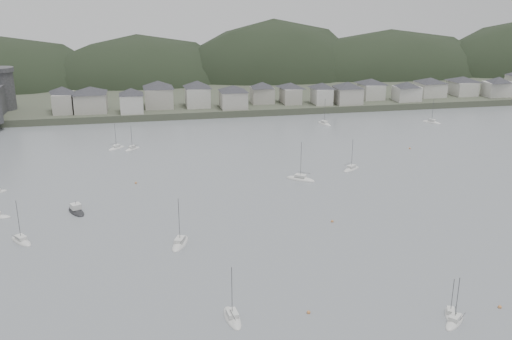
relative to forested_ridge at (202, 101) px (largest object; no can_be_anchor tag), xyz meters
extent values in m
plane|color=slate|center=(-4.83, -269.40, 11.28)|extent=(900.00, 900.00, 0.00)
cube|color=#383D2D|center=(-4.83, 25.60, 12.78)|extent=(900.00, 250.00, 3.00)
ellipsoid|color=black|center=(-115.70, 2.54, 1.14)|extent=(138.98, 92.48, 81.13)
ellipsoid|color=black|center=(-37.13, 3.46, 1.32)|extent=(132.08, 90.41, 79.74)
ellipsoid|color=black|center=(45.82, 3.53, -1.39)|extent=(133.88, 88.37, 101.41)
ellipsoid|color=black|center=(121.12, -1.49, 0.97)|extent=(165.81, 81.78, 82.55)
cylinder|color=#2E2E31|center=(-96.83, -75.40, 22.78)|extent=(10.00, 10.00, 17.00)
cube|color=#A29E94|center=(-69.83, -87.44, 18.58)|extent=(8.34, 12.91, 8.59)
pyramid|color=#26272B|center=(-69.83, -87.44, 24.37)|extent=(15.78, 15.78, 3.01)
cube|color=#A29E94|center=(-58.15, -88.08, 18.46)|extent=(13.68, 13.35, 8.36)
pyramid|color=#26272B|center=(-58.15, -88.08, 24.11)|extent=(20.07, 20.07, 2.93)
cube|color=#B4B1A9|center=(-40.41, -93.38, 18.32)|extent=(9.78, 10.20, 8.08)
pyramid|color=#26272B|center=(-40.41, -93.38, 23.78)|extent=(14.83, 14.83, 2.83)
cube|color=#A29E94|center=(-28.35, -83.75, 18.83)|extent=(12.59, 13.33, 9.09)
pyramid|color=#26272B|center=(-28.35, -83.75, 24.97)|extent=(19.24, 19.24, 3.18)
cube|color=#B4B1A9|center=(-10.58, -85.30, 18.72)|extent=(10.74, 12.17, 8.87)
pyramid|color=#26272B|center=(-10.58, -85.30, 24.70)|extent=(17.01, 17.01, 3.10)
cube|color=#A29E94|center=(5.09, -91.87, 18.13)|extent=(11.63, 12.09, 7.69)
pyramid|color=#26272B|center=(5.09, -91.87, 23.32)|extent=(17.61, 17.61, 2.69)
cube|color=#A29E94|center=(20.42, -83.21, 18.00)|extent=(10.37, 9.35, 7.44)
pyramid|color=#26272B|center=(20.42, -83.21, 23.03)|extent=(14.65, 14.65, 2.60)
cube|color=#A29E94|center=(33.79, -85.61, 17.90)|extent=(8.24, 12.20, 7.22)
pyramid|color=#26272B|center=(33.79, -85.61, 22.77)|extent=(15.17, 15.17, 2.53)
cube|color=#B4B1A9|center=(47.66, -90.85, 18.02)|extent=(8.06, 10.91, 7.46)
pyramid|color=#26272B|center=(47.66, -90.85, 23.05)|extent=(14.08, 14.08, 2.61)
cube|color=#A29E94|center=(59.98, -92.34, 18.12)|extent=(11.73, 11.78, 7.66)
pyramid|color=#26272B|center=(59.98, -92.34, 23.29)|extent=(17.46, 17.46, 2.68)
cube|color=#B4B1A9|center=(75.80, -82.49, 17.95)|extent=(10.19, 13.02, 7.33)
pyramid|color=#26272B|center=(75.80, -82.49, 22.90)|extent=(17.23, 17.23, 2.57)
cube|color=#B4B1A9|center=(90.71, -91.34, 17.72)|extent=(11.70, 9.81, 6.88)
pyramid|color=#26272B|center=(90.71, -91.34, 22.36)|extent=(15.97, 15.97, 2.41)
cube|color=#B4B1A9|center=(107.57, -82.49, 17.78)|extent=(12.83, 12.48, 7.00)
pyramid|color=#26272B|center=(107.57, -82.49, 22.51)|extent=(18.79, 18.79, 2.45)
cube|color=#B4B1A9|center=(125.90, -81.98, 17.77)|extent=(11.07, 13.50, 6.97)
pyramid|color=#26272B|center=(125.90, -81.98, 22.47)|extent=(18.25, 18.25, 2.44)
cube|color=#B4B1A9|center=(141.19, -89.68, 17.95)|extent=(13.75, 9.12, 7.34)
pyramid|color=#26272B|center=(141.19, -89.68, 22.91)|extent=(16.97, 16.97, 2.57)
ellipsoid|color=silver|center=(-22.13, -259.42, 11.33)|extent=(3.39, 8.21, 1.60)
cube|color=silver|center=(-22.13, -259.42, 12.43)|extent=(2.04, 2.97, 0.70)
cylinder|color=#3F3F42|center=(-22.13, -259.42, 16.48)|extent=(0.12, 0.12, 9.99)
cylinder|color=#3F3F42|center=(-22.28, -260.85, 12.98)|extent=(0.48, 3.59, 0.10)
ellipsoid|color=silver|center=(-40.27, -143.71, 11.33)|extent=(6.48, 6.45, 1.39)
cube|color=silver|center=(-40.27, -143.71, 12.33)|extent=(2.79, 2.79, 0.70)
cylinder|color=#3F3F42|center=(-40.27, -143.71, 15.81)|extent=(0.12, 0.12, 8.66)
cylinder|color=#3F3F42|center=(-39.38, -144.59, 12.88)|extent=(2.28, 2.26, 0.10)
ellipsoid|color=silver|center=(28.97, -181.79, 11.33)|extent=(7.85, 6.77, 1.58)
cube|color=silver|center=(28.97, -181.79, 12.43)|extent=(3.26, 3.05, 0.70)
cylinder|color=#3F3F42|center=(28.97, -181.79, 16.43)|extent=(0.12, 0.12, 9.89)
cylinder|color=#3F3F42|center=(27.83, -180.93, 12.98)|extent=(2.91, 2.21, 0.10)
ellipsoid|color=silver|center=(16.35, -265.85, 11.33)|extent=(4.12, 5.82, 1.12)
cube|color=silver|center=(16.35, -265.85, 12.20)|extent=(1.98, 2.31, 0.70)
cylinder|color=#3F3F42|center=(16.35, -265.85, 14.99)|extent=(0.12, 0.12, 7.02)
cylinder|color=#3F3F42|center=(16.80, -266.75, 12.75)|extent=(1.22, 2.30, 0.10)
ellipsoid|color=silver|center=(86.39, -125.85, 11.33)|extent=(6.96, 8.28, 1.66)
cube|color=silver|center=(86.39, -125.85, 12.46)|extent=(3.17, 3.42, 0.70)
cylinder|color=#3F3F42|center=(86.39, -125.85, 16.66)|extent=(0.12, 0.12, 10.35)
cylinder|color=#3F3F42|center=(85.52, -127.06, 13.01)|extent=(2.24, 3.09, 0.10)
ellipsoid|color=silver|center=(15.84, -268.19, 11.33)|extent=(6.59, 6.19, 1.37)
cube|color=silver|center=(15.84, -268.19, 12.32)|extent=(2.80, 2.72, 0.70)
cylinder|color=#3F3F42|center=(15.84, -268.19, 15.77)|extent=(0.12, 0.12, 8.57)
cylinder|color=#3F3F42|center=(16.77, -269.01, 12.87)|extent=(2.38, 2.12, 0.10)
ellipsoid|color=silver|center=(-45.96, -141.41, 11.33)|extent=(6.89, 6.82, 1.47)
cube|color=silver|center=(-45.96, -141.41, 12.37)|extent=(2.97, 2.95, 0.70)
cylinder|color=#3F3F42|center=(-45.96, -141.41, 16.08)|extent=(0.12, 0.12, 9.18)
cylinder|color=#3F3F42|center=(-46.90, -140.48, 12.92)|extent=(2.43, 2.39, 0.10)
ellipsoid|color=silver|center=(-64.83, -218.35, 11.33)|extent=(6.79, 7.96, 1.60)
cube|color=silver|center=(-64.83, -218.35, 12.43)|extent=(3.07, 3.30, 0.70)
cylinder|color=#3F3F42|center=(-64.83, -218.35, 16.48)|extent=(0.12, 0.12, 10.00)
cylinder|color=#3F3F42|center=(-65.68, -219.51, 12.98)|extent=(2.21, 2.96, 0.10)
ellipsoid|color=silver|center=(-29.01, -226.88, 11.33)|extent=(5.72, 9.24, 1.76)
cube|color=silver|center=(-29.01, -226.88, 12.52)|extent=(2.89, 3.57, 0.70)
cylinder|color=#3F3F42|center=(-29.01, -226.88, 16.99)|extent=(0.12, 0.12, 11.01)
cylinder|color=#3F3F42|center=(-28.46, -228.37, 13.07)|extent=(1.48, 3.75, 0.10)
ellipsoid|color=silver|center=(40.00, -119.40, 11.33)|extent=(5.19, 9.04, 1.72)
cube|color=silver|center=(40.00, -119.40, 12.50)|extent=(2.71, 3.44, 0.70)
cylinder|color=#3F3F42|center=(40.00, -119.40, 16.87)|extent=(0.12, 0.12, 10.76)
cylinder|color=#3F3F42|center=(40.46, -117.92, 13.05)|extent=(1.25, 3.73, 0.10)
ellipsoid|color=silver|center=(10.23, -188.27, 11.33)|extent=(9.21, 8.15, 1.87)
cube|color=silver|center=(10.23, -188.27, 12.57)|extent=(3.85, 3.64, 0.70)
cylinder|color=#3F3F42|center=(10.23, -188.27, 17.34)|extent=(0.12, 0.12, 11.70)
cylinder|color=#3F3F42|center=(11.56, -187.22, 13.12)|extent=(3.37, 2.69, 0.10)
ellipsoid|color=black|center=(-54.18, -202.04, 11.33)|extent=(6.22, 8.87, 1.84)
cube|color=silver|center=(-54.18, -202.04, 12.91)|extent=(3.18, 3.26, 1.40)
cylinder|color=#3F3F42|center=(-54.18, -202.04, 13.81)|extent=(0.10, 0.10, 1.20)
sphere|color=#BC763E|center=(9.21, -221.37, 11.43)|extent=(0.70, 0.70, 0.70)
sphere|color=#BC763E|center=(-38.97, -181.94, 11.43)|extent=(0.70, 0.70, 0.70)
sphere|color=#BC763E|center=(58.49, -162.58, 11.43)|extent=(0.70, 0.70, 0.70)
sphere|color=#BC763E|center=(-8.38, -260.34, 11.43)|extent=(0.70, 0.70, 0.70)
sphere|color=#BC763E|center=(26.45, -265.49, 11.43)|extent=(0.70, 0.70, 0.70)
camera|label=1|loc=(-35.19, -346.02, 67.23)|focal=39.86mm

